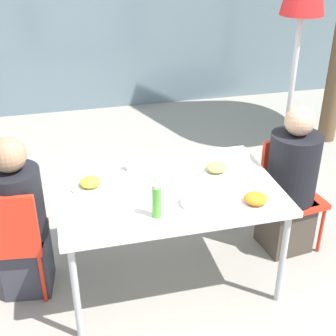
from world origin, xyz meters
TOP-DOWN VIEW (x-y plane):
  - ground_plane at (0.00, 0.00)m, footprint 24.00×24.00m
  - dining_table at (0.00, 0.00)m, footprint 1.48×0.98m
  - chair_left at (-1.05, 0.05)m, footprint 0.45×0.45m
  - person_left at (-0.99, 0.12)m, footprint 0.35×0.35m
  - chair_right at (1.03, 0.21)m, footprint 0.45×0.45m
  - person_right at (0.99, 0.12)m, footprint 0.38×0.38m
  - plate_0 at (0.38, 0.12)m, footprint 0.26×0.26m
  - plate_1 at (-0.50, 0.13)m, footprint 0.26×0.26m
  - plate_2 at (0.49, -0.33)m, footprint 0.27×0.27m
  - bottle at (-0.15, -0.31)m, footprint 0.06×0.06m
  - drinking_cup at (-0.20, 0.31)m, footprint 0.07×0.07m
  - salad_bowl at (0.12, -0.24)m, footprint 0.18×0.18m

SIDE VIEW (x-z plane):
  - ground_plane at x=0.00m, z-range 0.00..0.00m
  - chair_left at x=-1.05m, z-range 0.07..0.94m
  - chair_right at x=1.03m, z-range 0.07..0.94m
  - person_left at x=-0.99m, z-range -0.03..1.14m
  - person_right at x=0.99m, z-range -0.04..1.16m
  - dining_table at x=0.00m, z-range 0.33..1.08m
  - salad_bowl at x=0.12m, z-range 0.76..0.81m
  - plate_0 at x=0.38m, z-range 0.75..0.82m
  - plate_1 at x=-0.50m, z-range 0.75..0.82m
  - plate_2 at x=0.49m, z-range 0.75..0.82m
  - drinking_cup at x=-0.20m, z-range 0.76..0.85m
  - bottle at x=-0.15m, z-range 0.75..0.97m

